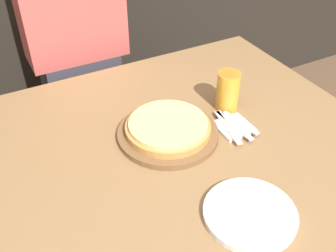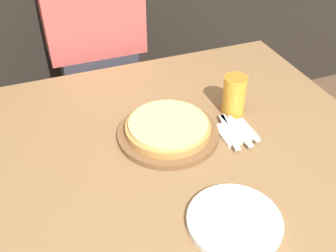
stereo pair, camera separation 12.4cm
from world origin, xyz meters
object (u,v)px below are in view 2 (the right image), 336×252
beer_glass (234,94)px  dinner_knife (236,130)px  spoon (243,129)px  pizza_on_board (168,130)px  dinner_plate (234,221)px  fork (229,132)px  diner_person (98,62)px

beer_glass → dinner_knife: 0.14m
beer_glass → spoon: (-0.02, -0.11, -0.06)m
pizza_on_board → dinner_plate: (0.03, -0.39, -0.02)m
fork → dinner_knife: bearing=0.0°
spoon → beer_glass: bearing=79.1°
diner_person → dinner_knife: bearing=-69.8°
pizza_on_board → fork: bearing=-20.2°
dinner_plate → diner_person: (-0.11, 1.10, -0.09)m
pizza_on_board → beer_glass: 0.27m
beer_glass → fork: beer_glass is taller
dinner_plate → diner_person: diner_person is taller
dinner_plate → dinner_knife: (0.18, 0.32, 0.01)m
pizza_on_board → diner_person: bearing=96.2°
diner_person → dinner_plate: bearing=-84.3°
beer_glass → diner_person: diner_person is taller
beer_glass → dinner_knife: beer_glass is taller
pizza_on_board → dinner_plate: bearing=-85.2°
dinner_plate → pizza_on_board: bearing=94.8°
pizza_on_board → fork: pizza_on_board is taller
dinner_knife → dinner_plate: bearing=-119.0°
beer_glass → diner_person: size_ratio=0.11×
dinner_plate → beer_glass: bearing=62.6°
beer_glass → diner_person: 0.77m
pizza_on_board → spoon: size_ratio=2.12×
fork → spoon: bearing=0.0°
fork → spoon: (0.05, 0.00, -0.00)m
dinner_plate → fork: (0.15, 0.32, 0.01)m
spoon → fork: bearing=180.0°
dinner_knife → spoon: bearing=0.0°
dinner_knife → diner_person: 0.84m
dinner_knife → diner_person: bearing=110.2°
beer_glass → dinner_plate: (-0.22, -0.43, -0.07)m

